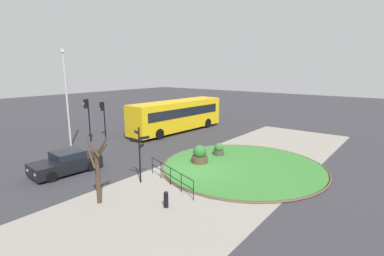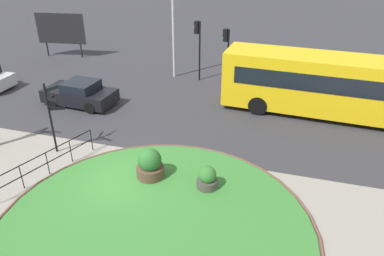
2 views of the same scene
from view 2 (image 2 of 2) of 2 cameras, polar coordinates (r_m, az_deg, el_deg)
ground at (r=14.69m, az=-11.11°, el=-8.27°), size 120.00×120.00×0.00m
sidewalk_paving at (r=13.47m, az=-14.58°, el=-12.50°), size 32.00×8.39×0.02m
grass_island at (r=12.47m, az=-5.83°, el=-15.19°), size 10.37×10.37×0.10m
grass_kerb_ring at (r=12.47m, az=-5.83°, el=-15.17°), size 10.68×10.68×0.11m
signpost_directional at (r=16.52m, az=-20.96°, el=2.27°), size 0.76×0.80×3.23m
railing_grass_edge at (r=15.55m, az=-21.56°, el=-4.71°), size 1.44×4.33×1.04m
bus_yellow at (r=20.22m, az=21.09°, el=6.21°), size 11.29×3.10×3.14m
car_near_lane at (r=21.54m, az=-16.97°, el=5.10°), size 4.12×2.14×1.36m
traffic_light_near at (r=23.74m, az=0.91°, el=13.86°), size 0.48×0.32×3.79m
traffic_light_far at (r=23.71m, az=5.34°, el=12.96°), size 0.48×0.31×3.36m
lamppost_tall at (r=24.02m, az=-2.98°, el=17.50°), size 0.32×0.32×7.85m
billboard_left at (r=30.50m, az=-19.67°, el=14.23°), size 3.77×0.69×3.32m
planter_near_signpost at (r=13.83m, az=2.37°, el=-7.94°), size 0.79×0.79×0.99m
planter_kerbside at (r=14.41m, az=-6.53°, el=-5.81°), size 1.08×1.08×1.30m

